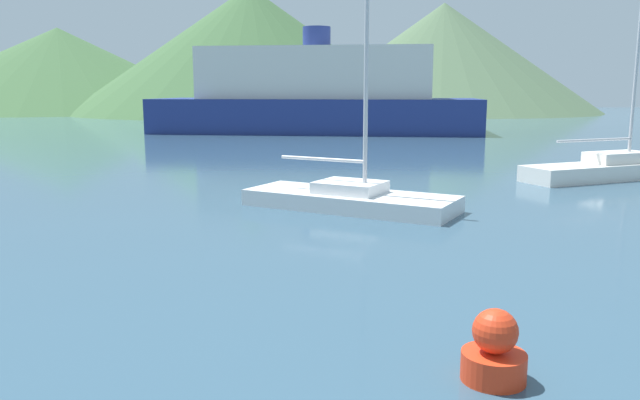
{
  "coord_description": "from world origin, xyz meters",
  "views": [
    {
      "loc": [
        -0.38,
        2.06,
        3.32
      ],
      "look_at": [
        -0.41,
        14.0,
        1.2
      ],
      "focal_mm": 35.0,
      "sensor_mm": 36.0,
      "label": 1
    }
  ],
  "objects_px": {
    "ferry_distant": "(318,95)",
    "buoy_marker": "(496,351)",
    "sailboat_middle": "(351,197)",
    "sailboat_outer": "(618,167)"
  },
  "relations": [
    {
      "from": "sailboat_middle",
      "to": "buoy_marker",
      "type": "xyz_separation_m",
      "value": [
        1.16,
        -10.55,
        0.03
      ]
    },
    {
      "from": "sailboat_middle",
      "to": "buoy_marker",
      "type": "relative_size",
      "value": 7.56
    },
    {
      "from": "sailboat_outer",
      "to": "buoy_marker",
      "type": "xyz_separation_m",
      "value": [
        -9.2,
        -16.63,
        -0.07
      ]
    },
    {
      "from": "sailboat_middle",
      "to": "sailboat_outer",
      "type": "bearing_deg",
      "value": 59.37
    },
    {
      "from": "ferry_distant",
      "to": "buoy_marker",
      "type": "bearing_deg",
      "value": -80.01
    },
    {
      "from": "sailboat_middle",
      "to": "sailboat_outer",
      "type": "distance_m",
      "value": 12.0
    },
    {
      "from": "sailboat_outer",
      "to": "buoy_marker",
      "type": "relative_size",
      "value": 10.49
    },
    {
      "from": "ferry_distant",
      "to": "buoy_marker",
      "type": "distance_m",
      "value": 42.89
    },
    {
      "from": "sailboat_middle",
      "to": "buoy_marker",
      "type": "distance_m",
      "value": 10.62
    },
    {
      "from": "sailboat_middle",
      "to": "buoy_marker",
      "type": "bearing_deg",
      "value": -54.78
    }
  ]
}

